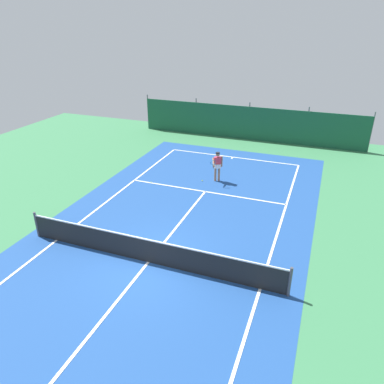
# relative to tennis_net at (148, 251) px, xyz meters

# --- Properties ---
(ground_plane) EXTENTS (36.00, 36.00, 0.00)m
(ground_plane) POSITION_rel_tennis_net_xyz_m (0.00, 0.00, -0.51)
(ground_plane) COLOR #387A4C
(court_surface) EXTENTS (11.02, 26.60, 0.01)m
(court_surface) POSITION_rel_tennis_net_xyz_m (0.00, 0.00, -0.51)
(court_surface) COLOR #1E478C
(court_surface) RESTS_ON ground
(tennis_net) EXTENTS (10.12, 0.10, 1.10)m
(tennis_net) POSITION_rel_tennis_net_xyz_m (0.00, 0.00, 0.00)
(tennis_net) COLOR black
(tennis_net) RESTS_ON ground
(back_fence) EXTENTS (16.30, 0.98, 2.70)m
(back_fence) POSITION_rel_tennis_net_xyz_m (-0.00, 16.50, 0.16)
(back_fence) COLOR #195138
(back_fence) RESTS_ON ground
(tennis_player) EXTENTS (0.56, 0.83, 1.64)m
(tennis_player) POSITION_rel_tennis_net_xyz_m (0.15, 7.94, 0.45)
(tennis_player) COLOR #9E7051
(tennis_player) RESTS_ON ground
(tennis_ball_near_player) EXTENTS (0.07, 0.07, 0.07)m
(tennis_ball_near_player) POSITION_rel_tennis_net_xyz_m (-0.59, 7.63, -0.48)
(tennis_ball_near_player) COLOR #CCDB33
(tennis_ball_near_player) RESTS_ON ground
(tennis_ball_midcourt) EXTENTS (0.07, 0.07, 0.07)m
(tennis_ball_midcourt) POSITION_rel_tennis_net_xyz_m (-3.10, 6.41, -0.48)
(tennis_ball_midcourt) COLOR #CCDB33
(tennis_ball_midcourt) RESTS_ON ground
(parked_car) EXTENTS (2.32, 4.35, 1.68)m
(parked_car) POSITION_rel_tennis_net_xyz_m (-2.66, 18.33, 0.33)
(parked_car) COLOR maroon
(parked_car) RESTS_ON ground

